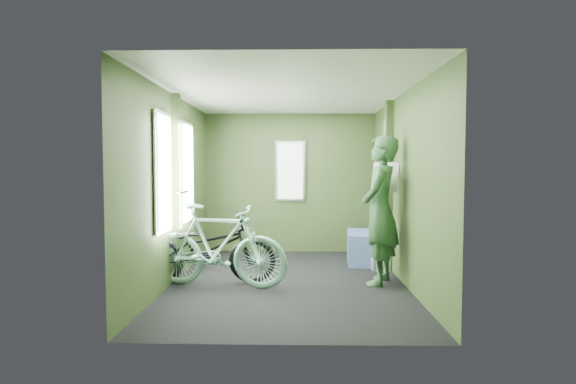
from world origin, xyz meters
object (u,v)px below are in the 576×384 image
(bicycle_black, at_px, (207,284))
(bicycle_mint, at_px, (218,288))
(waste_box, at_px, (380,241))
(passenger, at_px, (380,210))
(bench_seat, at_px, (366,243))

(bicycle_black, bearing_deg, bicycle_mint, -138.86)
(bicycle_black, bearing_deg, waste_box, -71.86)
(passenger, bearing_deg, bench_seat, -160.22)
(bench_seat, bearing_deg, waste_box, -70.89)
(passenger, relative_size, bench_seat, 1.88)
(bicycle_mint, distance_m, passenger, 2.14)
(bicycle_black, relative_size, bench_seat, 1.75)
(passenger, height_order, bench_seat, passenger)
(bicycle_mint, bearing_deg, waste_box, -51.97)
(bicycle_black, distance_m, bicycle_mint, 0.24)
(passenger, relative_size, waste_box, 2.25)
(bicycle_black, xyz_separation_m, bench_seat, (2.12, 1.33, 0.28))
(passenger, xyz_separation_m, waste_box, (0.15, 0.79, -0.50))
(passenger, bearing_deg, waste_box, -169.33)
(bicycle_mint, distance_m, bench_seat, 2.48)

